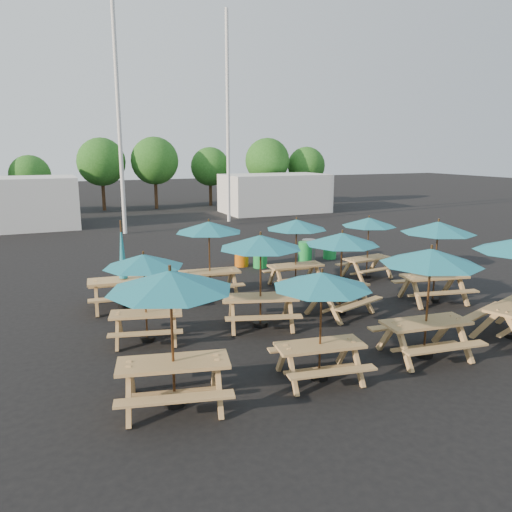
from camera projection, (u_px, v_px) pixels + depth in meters
name	position (u px, v px, depth m)	size (l,w,h in m)	color
ground	(277.00, 304.00, 14.16)	(120.00, 120.00, 0.00)	black
picnic_unit_0	(170.00, 289.00, 8.16)	(2.52, 2.52, 2.41)	#A67949
picnic_unit_1	(144.00, 266.00, 11.08)	(2.17, 2.17, 2.05)	#A67949
picnic_unit_2	(123.00, 272.00, 13.65)	(2.08, 1.86, 2.45)	#A67949
picnic_unit_3	(322.00, 287.00, 9.18)	(2.11, 2.11, 2.13)	#A67949
picnic_unit_4	(261.00, 247.00, 11.98)	(2.53, 2.53, 2.32)	#A67949
picnic_unit_5	(209.00, 231.00, 14.60)	(2.18, 2.18, 2.26)	#A67949
picnic_unit_6	(431.00, 263.00, 10.17)	(2.27, 2.27, 2.36)	#A67949
picnic_unit_7	(342.00, 244.00, 12.93)	(2.46, 2.46, 2.22)	#A67949
picnic_unit_8	(296.00, 228.00, 15.51)	(2.01, 2.01, 2.19)	#A67949
picnic_unit_10	(438.00, 232.00, 13.97)	(2.42, 2.42, 2.35)	#A67949
picnic_unit_11	(369.00, 226.00, 16.72)	(2.01, 2.01, 2.08)	#A67949
waste_bin_0	(242.00, 255.00, 18.65)	(0.52, 0.52, 0.83)	#D6630C
waste_bin_1	(260.00, 256.00, 18.44)	(0.52, 0.52, 0.83)	green
waste_bin_2	(305.00, 253.00, 19.12)	(0.52, 0.52, 0.83)	green
waste_bin_3	(309.00, 250.00, 19.64)	(0.52, 0.52, 0.83)	gray
waste_bin_4	(330.00, 248.00, 19.94)	(0.52, 0.52, 0.83)	green
mast_0	(119.00, 114.00, 24.67)	(0.20, 0.20, 12.00)	silver
mast_1	(228.00, 119.00, 29.00)	(0.20, 0.20, 12.00)	silver
event_tent_1	(275.00, 193.00, 34.43)	(7.00, 4.00, 2.60)	silver
tree_2	(30.00, 175.00, 32.33)	(2.59, 2.59, 3.93)	#382314
tree_3	(101.00, 162.00, 34.93)	(3.36, 3.36, 5.09)	#382314
tree_4	(155.00, 161.00, 35.92)	(3.41, 3.41, 5.17)	#382314
tree_5	(210.00, 167.00, 38.08)	(2.94, 2.94, 4.45)	#382314
tree_6	(267.00, 161.00, 37.95)	(3.38, 3.38, 5.13)	#382314
tree_7	(306.00, 166.00, 39.39)	(2.95, 2.95, 4.48)	#382314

